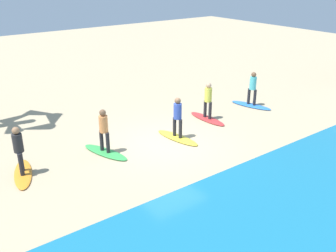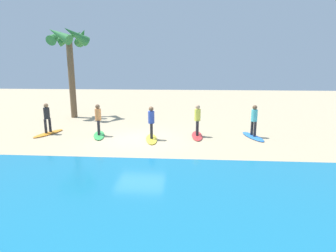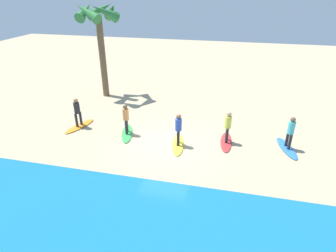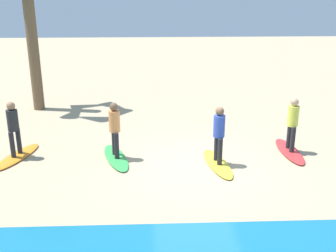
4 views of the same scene
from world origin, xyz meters
name	(u,v)px [view 1 (image 1 of 4)]	position (x,y,z in m)	size (l,w,h in m)	color
ground_plane	(166,143)	(0.00, 0.00, 0.00)	(60.00, 60.00, 0.00)	tan
surfboard_blue	(251,105)	(-5.92, -0.95, 0.04)	(2.10, 0.56, 0.09)	blue
surfer_blue	(253,86)	(-5.92, -0.95, 1.04)	(0.32, 0.45, 1.64)	#232328
surfboard_red	(207,119)	(-2.96, -0.90, 0.04)	(2.10, 0.56, 0.09)	red
surfer_red	(208,98)	(-2.96, -0.90, 1.04)	(0.32, 0.46, 1.64)	#232328
surfboard_yellow	(177,138)	(-0.60, -0.07, 0.04)	(2.10, 0.56, 0.09)	yellow
surfer_yellow	(178,115)	(-0.60, -0.07, 1.04)	(0.32, 0.46, 1.64)	#232328
surfboard_green	(105,152)	(2.34, -0.63, 0.04)	(2.10, 0.56, 0.09)	green
surfer_green	(104,128)	(2.34, -0.63, 1.04)	(0.32, 0.45, 1.64)	#232328
surfboard_orange	(23,174)	(5.29, -0.84, 0.04)	(2.10, 0.56, 0.09)	orange
surfer_orange	(18,147)	(5.29, -0.84, 1.04)	(0.32, 0.45, 1.64)	#232328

